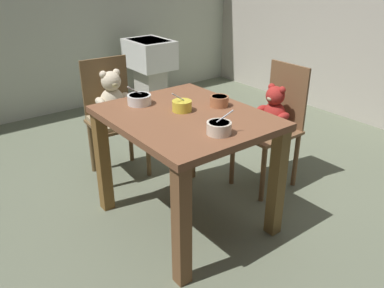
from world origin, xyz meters
TOP-DOWN VIEW (x-y plane):
  - ground_plane at (0.00, 0.00)m, footprint 5.20×5.20m
  - dining_table at (0.00, 0.00)m, footprint 1.00×0.82m
  - teddy_chair_near_left at (-0.87, -0.04)m, footprint 0.40×0.43m
  - teddy_chair_far_center at (-0.01, 0.80)m, footprint 0.38×0.42m
  - porridge_bowl_terracotta_far_center at (0.01, 0.25)m, footprint 0.12×0.12m
  - porridge_bowl_cream_near_right at (0.34, -0.03)m, footprint 0.13×0.14m
  - porridge_bowl_white_near_left at (-0.32, -0.12)m, footprint 0.15×0.16m
  - porridge_bowl_yellow_center at (-0.06, 0.02)m, footprint 0.12×0.13m
  - sink_basin at (-2.05, 1.02)m, footprint 0.55×0.42m

SIDE VIEW (x-z plane):
  - ground_plane at x=0.00m, z-range -0.04..0.00m
  - sink_basin at x=-2.05m, z-range 0.12..0.89m
  - teddy_chair_far_center at x=-0.01m, z-range 0.08..0.99m
  - teddy_chair_near_left at x=-0.87m, z-range 0.10..1.01m
  - dining_table at x=0.00m, z-range 0.23..0.98m
  - porridge_bowl_white_near_left at x=-0.32m, z-range 0.72..0.85m
  - porridge_bowl_terracotta_far_center at x=0.01m, z-range 0.75..0.82m
  - porridge_bowl_cream_near_right at x=0.34m, z-range 0.72..0.85m
  - porridge_bowl_yellow_center at x=-0.06m, z-range 0.73..0.85m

